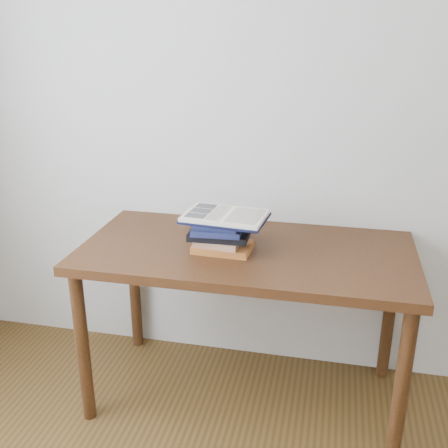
# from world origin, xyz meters

# --- Properties ---
(room_shell) EXTENTS (3.54, 3.54, 2.62)m
(room_shell) POSITION_xyz_m (-0.08, 0.01, 1.63)
(room_shell) COLOR silver
(room_shell) RESTS_ON ground
(desk) EXTENTS (1.49, 0.75, 0.80)m
(desk) POSITION_xyz_m (-0.12, 1.38, 0.70)
(desk) COLOR #452711
(desk) RESTS_ON ground
(book_stack) EXTENTS (0.28, 0.20, 0.15)m
(book_stack) POSITION_xyz_m (-0.23, 1.32, 0.87)
(book_stack) COLOR #A86326
(book_stack) RESTS_ON desk
(open_book) EXTENTS (0.38, 0.28, 0.03)m
(open_book) POSITION_xyz_m (-0.21, 1.34, 0.96)
(open_book) COLOR black
(open_book) RESTS_ON book_stack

